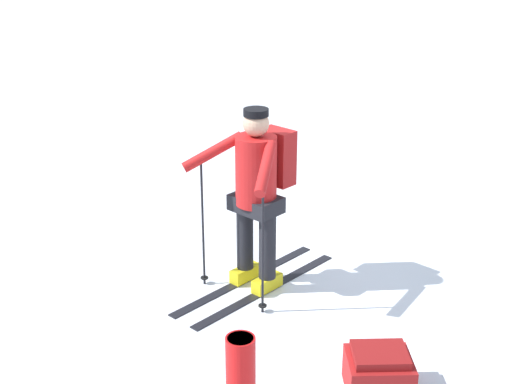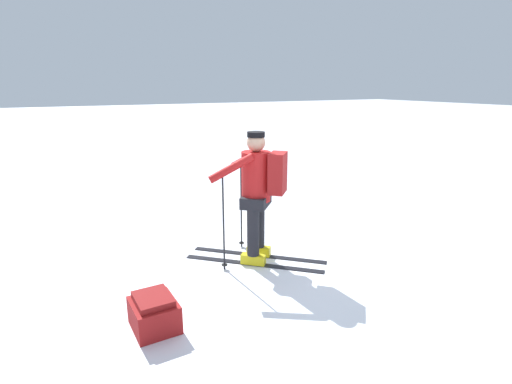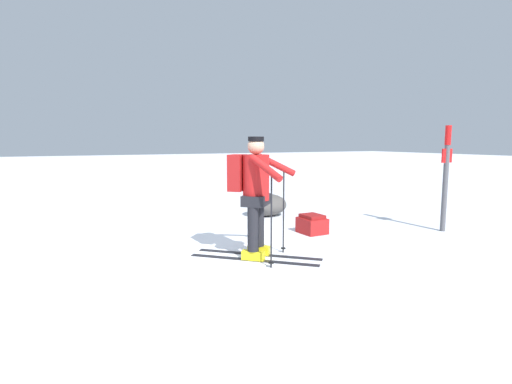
{
  "view_description": "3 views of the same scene",
  "coord_description": "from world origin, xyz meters",
  "px_view_note": "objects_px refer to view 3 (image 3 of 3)",
  "views": [
    {
      "loc": [
        6.03,
        -0.62,
        3.14
      ],
      "look_at": [
        0.39,
        -0.66,
        0.9
      ],
      "focal_mm": 50.0,
      "sensor_mm": 36.0,
      "label": 1
    },
    {
      "loc": [
        2.57,
        3.49,
        2.18
      ],
      "look_at": [
        0.39,
        -0.66,
        0.9
      ],
      "focal_mm": 28.0,
      "sensor_mm": 36.0,
      "label": 2
    },
    {
      "loc": [
        -1.95,
        -5.36,
        1.58
      ],
      "look_at": [
        0.39,
        -0.66,
        0.9
      ],
      "focal_mm": 28.0,
      "sensor_mm": 36.0,
      "label": 3
    }
  ],
  "objects_px": {
    "dropped_backpack": "(312,224)",
    "skier": "(254,189)",
    "trail_marker": "(446,170)",
    "rock_boulder": "(267,205)"
  },
  "relations": [
    {
      "from": "dropped_backpack",
      "to": "trail_marker",
      "type": "xyz_separation_m",
      "value": [
        2.15,
        -0.89,
        0.93
      ]
    },
    {
      "from": "skier",
      "to": "dropped_backpack",
      "type": "distance_m",
      "value": 1.91
    },
    {
      "from": "trail_marker",
      "to": "rock_boulder",
      "type": "relative_size",
      "value": 2.19
    },
    {
      "from": "trail_marker",
      "to": "rock_boulder",
      "type": "height_order",
      "value": "trail_marker"
    },
    {
      "from": "dropped_backpack",
      "to": "trail_marker",
      "type": "distance_m",
      "value": 2.5
    },
    {
      "from": "skier",
      "to": "dropped_backpack",
      "type": "height_order",
      "value": "skier"
    },
    {
      "from": "dropped_backpack",
      "to": "rock_boulder",
      "type": "height_order",
      "value": "rock_boulder"
    },
    {
      "from": "dropped_backpack",
      "to": "skier",
      "type": "bearing_deg",
      "value": -151.0
    },
    {
      "from": "dropped_backpack",
      "to": "rock_boulder",
      "type": "bearing_deg",
      "value": 87.73
    },
    {
      "from": "trail_marker",
      "to": "skier",
      "type": "bearing_deg",
      "value": 179.29
    }
  ]
}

